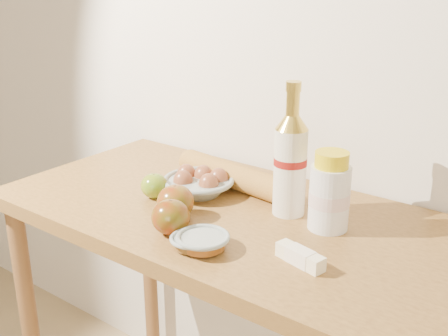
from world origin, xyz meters
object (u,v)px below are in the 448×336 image
(table, at_px, (231,255))
(egg_bowl, at_px, (199,183))
(baguette, at_px, (234,176))
(bourbon_bottle, at_px, (290,162))
(cream_bottle, at_px, (330,194))

(table, height_order, egg_bowl, egg_bowl)
(egg_bowl, xyz_separation_m, baguette, (0.05, 0.09, 0.01))
(table, bearing_deg, bourbon_bottle, 31.28)
(table, height_order, baguette, baguette)
(table, height_order, cream_bottle, cream_bottle)
(cream_bottle, distance_m, egg_bowl, 0.37)
(table, bearing_deg, cream_bottle, 13.42)
(bourbon_bottle, bearing_deg, egg_bowl, -150.28)
(cream_bottle, xyz_separation_m, baguette, (-0.32, 0.07, -0.05))
(egg_bowl, distance_m, baguette, 0.10)
(table, distance_m, baguette, 0.22)
(egg_bowl, height_order, baguette, baguette)
(cream_bottle, bearing_deg, egg_bowl, -154.59)
(bourbon_bottle, distance_m, egg_bowl, 0.28)
(cream_bottle, relative_size, baguette, 0.44)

